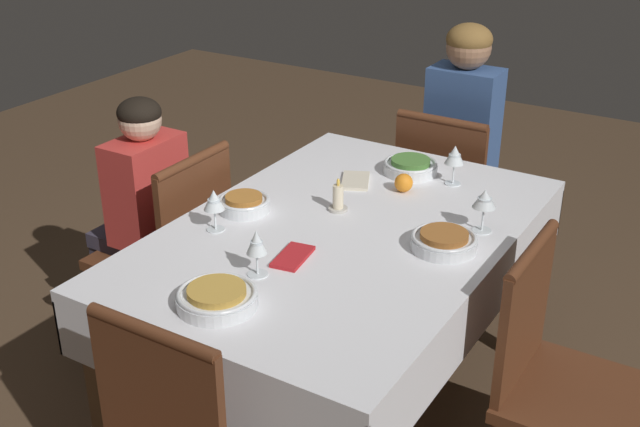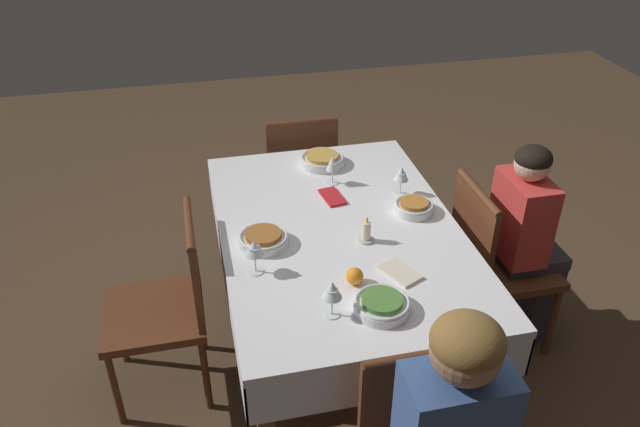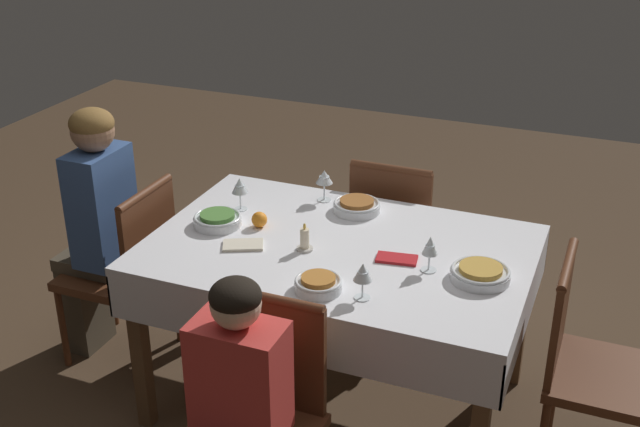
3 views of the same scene
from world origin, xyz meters
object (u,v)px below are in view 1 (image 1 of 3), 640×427
(chair_south, at_px, (561,375))
(napkin_spare_side, at_px, (293,257))
(person_child_red, at_px, (139,215))
(orange_fruit, at_px, (404,183))
(dining_table, at_px, (342,251))
(chair_east, at_px, (448,194))
(bowl_north, at_px, (244,203))
(bowl_east, at_px, (410,166))
(napkin_red_folded, at_px, (355,181))
(wine_glass_south, at_px, (485,200))
(bowl_west, at_px, (217,297))
(chair_north, at_px, (173,246))
(wine_glass_east, at_px, (455,156))
(wine_glass_west, at_px, (257,244))
(bowl_south, at_px, (444,241))
(candle_centerpiece, at_px, (338,200))
(wine_glass_north, at_px, (214,201))
(person_adult_denim, at_px, (465,142))

(chair_south, relative_size, napkin_spare_side, 5.26)
(person_child_red, relative_size, orange_fruit, 16.04)
(dining_table, relative_size, chair_east, 1.72)
(bowl_north, xyz_separation_m, napkin_spare_side, (-0.20, -0.33, -0.02))
(bowl_east, bearing_deg, napkin_red_folded, 144.64)
(wine_glass_south, bearing_deg, bowl_west, 150.74)
(chair_north, height_order, wine_glass_east, wine_glass_east)
(wine_glass_west, height_order, bowl_south, wine_glass_west)
(bowl_west, height_order, orange_fruit, orange_fruit)
(bowl_east, xyz_separation_m, napkin_red_folded, (-0.19, 0.13, -0.02))
(dining_table, distance_m, bowl_north, 0.38)
(bowl_east, height_order, napkin_red_folded, bowl_east)
(chair_east, bearing_deg, napkin_red_folded, 80.53)
(wine_glass_south, bearing_deg, chair_north, 100.47)
(wine_glass_west, height_order, wine_glass_south, wine_glass_south)
(bowl_east, bearing_deg, bowl_west, 177.93)
(chair_east, height_order, wine_glass_south, wine_glass_south)
(bowl_north, bearing_deg, chair_east, -16.44)
(wine_glass_west, xyz_separation_m, bowl_south, (0.43, -0.40, -0.07))
(bowl_west, height_order, wine_glass_south, wine_glass_south)
(candle_centerpiece, bearing_deg, chair_south, -99.05)
(bowl_east, bearing_deg, chair_east, 2.90)
(bowl_west, xyz_separation_m, napkin_red_folded, (0.94, 0.09, -0.02))
(wine_glass_east, height_order, orange_fruit, wine_glass_east)
(chair_east, xyz_separation_m, wine_glass_north, (-1.24, 0.31, 0.38))
(wine_glass_west, bearing_deg, bowl_west, -178.77)
(wine_glass_east, distance_m, bowl_south, 0.52)
(bowl_west, height_order, bowl_south, same)
(bowl_east, distance_m, wine_glass_north, 0.84)
(bowl_north, distance_m, wine_glass_south, 0.80)
(chair_east, bearing_deg, candle_centerpiece, 87.25)
(chair_north, xyz_separation_m, wine_glass_south, (0.21, -1.15, 0.39))
(wine_glass_east, bearing_deg, person_child_red, 115.57)
(wine_glass_south, bearing_deg, napkin_red_folded, 75.96)
(wine_glass_south, xyz_separation_m, napkin_red_folded, (0.14, 0.54, -0.10))
(bowl_south, height_order, candle_centerpiece, candle_centerpiece)
(orange_fruit, bearing_deg, wine_glass_south, -113.24)
(chair_south, distance_m, napkin_red_folded, 1.02)
(dining_table, bearing_deg, wine_glass_north, 122.44)
(dining_table, xyz_separation_m, bowl_west, (-0.59, 0.06, 0.11))
(bowl_west, distance_m, candle_centerpiece, 0.70)
(bowl_west, bearing_deg, bowl_south, -32.08)
(bowl_east, height_order, wine_glass_north, wine_glass_north)
(bowl_north, distance_m, bowl_south, 0.70)
(chair_east, relative_size, chair_south, 1.00)
(dining_table, relative_size, bowl_east, 7.49)
(chair_east, relative_size, wine_glass_east, 5.95)
(chair_east, distance_m, person_adult_denim, 0.25)
(person_adult_denim, bearing_deg, napkin_spare_side, 90.48)
(orange_fruit, bearing_deg, napkin_red_folded, 95.21)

